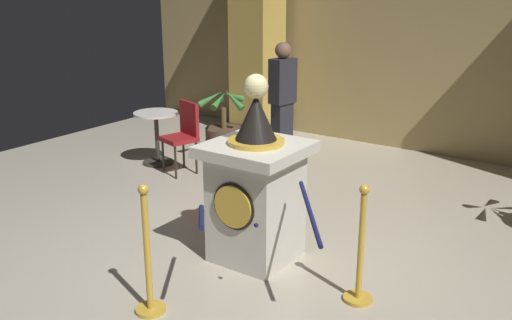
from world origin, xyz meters
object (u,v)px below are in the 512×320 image
Objects in this scene: potted_palm_left at (224,138)px; cafe_table at (157,131)px; bystander_guest at (282,99)px; cafe_chair_red at (184,131)px; pedestal_clock at (256,190)px; stanchion_far at (360,262)px; stanchion_near at (148,269)px.

cafe_table is at bearing -136.99° from potted_palm_left.
potted_palm_left is at bearing 43.01° from cafe_table.
bystander_guest reaches higher than cafe_chair_red.
potted_palm_left is at bearing -141.76° from bystander_guest.
stanchion_far is (1.11, -0.15, -0.33)m from pedestal_clock.
stanchion_far is at bearing -36.56° from potted_palm_left.
pedestal_clock reaches higher than cafe_table.
stanchion_far is 3.70m from cafe_chair_red.
bystander_guest is at bearing 131.38° from stanchion_far.
cafe_chair_red reaches higher than cafe_table.
potted_palm_left is (-3.19, 2.37, -0.02)m from stanchion_far.
cafe_chair_red is (-2.04, 2.72, 0.20)m from stanchion_near.
stanchion_near is at bearing -60.84° from potted_palm_left.
cafe_chair_red is at bearing -99.21° from potted_palm_left.
cafe_chair_red is (-3.31, 1.65, 0.23)m from stanchion_far.
stanchion_far is 3.97m from potted_palm_left.
cafe_table is (-2.61, 2.80, 0.10)m from stanchion_near.
cafe_table is at bearing -139.23° from bystander_guest.
stanchion_far is at bearing -26.47° from cafe_chair_red.
pedestal_clock reaches higher than bystander_guest.
bystander_guest is at bearing 38.24° from potted_palm_left.
bystander_guest is 1.49m from cafe_chair_red.
stanchion_near is at bearing -139.87° from stanchion_far.
pedestal_clock reaches higher than stanchion_far.
stanchion_near is 1.66m from stanchion_far.
stanchion_near reaches higher than cafe_chair_red.
stanchion_far is 4.25m from cafe_table.
cafe_table is 0.77× the size of cafe_chair_red.
stanchion_near is at bearing -53.19° from cafe_chair_red.
bystander_guest is (-2.54, 2.88, 0.55)m from stanchion_far.
potted_palm_left is 0.95m from cafe_table.
pedestal_clock is 1.27m from stanchion_near.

